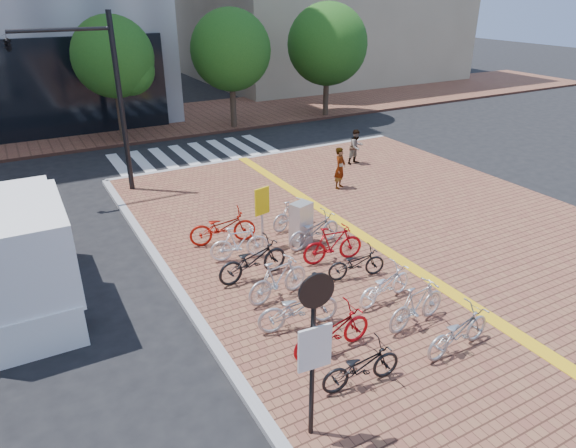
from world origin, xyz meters
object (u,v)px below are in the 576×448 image
pedestrian_a (340,168)px  utility_box (301,224)px  pedestrian_b (356,147)px  box_truck (19,256)px  notice_sign (314,338)px  bike_5 (239,243)px  bike_13 (293,214)px  bike_4 (253,260)px  yellow_sign (262,206)px  bike_10 (356,263)px  bike_3 (278,279)px  traffic_light_pole (72,74)px  bike_1 (332,331)px  bike_7 (458,331)px  bike_8 (417,305)px  bike_12 (314,230)px  bike_6 (223,227)px  bike_0 (361,366)px  bike_2 (298,308)px  bike_9 (385,285)px

pedestrian_a → utility_box: 5.01m
pedestrian_b → box_truck: (-13.42, -4.90, 0.45)m
notice_sign → bike_5: bearing=76.8°
bike_13 → pedestrian_b: pedestrian_b is taller
bike_4 → yellow_sign: 1.94m
bike_10 → yellow_sign: size_ratio=0.85×
bike_3 → traffic_light_pole: traffic_light_pole is taller
bike_1 → pedestrian_a: size_ratio=1.20×
bike_1 → bike_7: 2.65m
bike_3 → bike_8: bearing=-148.4°
bike_12 → box_truck: 7.80m
bike_6 → pedestrian_b: 9.13m
bike_13 → pedestrian_b: bearing=-62.9°
bike_7 → box_truck: (-7.81, 6.53, 0.72)m
bike_12 → yellow_sign: size_ratio=1.00×
pedestrian_b → traffic_light_pole: (-10.79, 1.60, 3.64)m
bike_5 → notice_sign: bearing=178.0°
pedestrian_a → traffic_light_pole: (-8.48, 3.75, 3.59)m
pedestrian_b → utility_box: pedestrian_b is taller
bike_4 → utility_box: (2.11, 1.10, 0.13)m
bike_0 → pedestrian_b: size_ratio=1.12×
traffic_light_pole → box_truck: (-2.63, -6.51, -3.19)m
bike_4 → bike_12: bike_4 is taller
bike_2 → notice_sign: size_ratio=0.60×
bike_9 → pedestrian_a: (3.45, 7.05, 0.34)m
pedestrian_a → box_truck: box_truck is taller
box_truck → bike_12: bearing=-6.7°
bike_2 → bike_0: bearing=-168.0°
bike_7 → bike_10: bike_7 is taller
bike_10 → bike_5: bearing=54.4°
bike_0 → bike_5: bearing=4.7°
bike_12 → bike_1: bearing=144.4°
bike_0 → notice_sign: (-1.46, -0.60, 1.58)m
bike_5 → pedestrian_b: (7.99, 5.53, 0.25)m
bike_12 → pedestrian_a: (3.40, 3.66, 0.30)m
bike_13 → notice_sign: size_ratio=0.50×
pedestrian_a → bike_1: bearing=-157.3°
bike_8 → utility_box: size_ratio=1.34×
bike_12 → bike_6: bearing=49.4°
bike_0 → traffic_light_pole: size_ratio=0.27×
bike_6 → pedestrian_a: bearing=-57.5°
bike_4 → bike_7: bike_4 is taller
bike_5 → utility_box: size_ratio=1.28×
bike_8 → box_truck: size_ratio=0.35×
pedestrian_b → box_truck: box_truck is taller
bike_3 → bike_13: 4.10m
bike_6 → traffic_light_pole: size_ratio=0.31×
bike_4 → bike_10: bike_4 is taller
bike_2 → bike_3: (0.16, 1.27, 0.03)m
bike_4 → bike_12: size_ratio=1.07×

